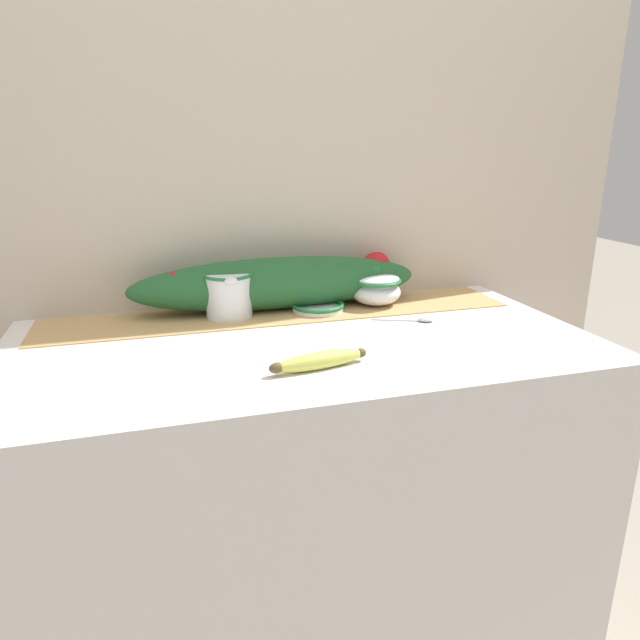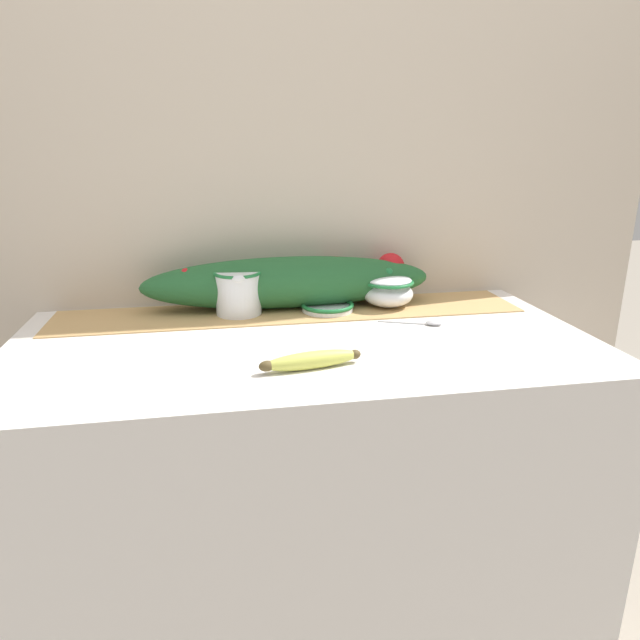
{
  "view_description": "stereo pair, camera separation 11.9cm",
  "coord_description": "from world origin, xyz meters",
  "px_view_note": "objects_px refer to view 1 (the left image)",
  "views": [
    {
      "loc": [
        -0.29,
        -1.12,
        1.35
      ],
      "look_at": [
        0.03,
        -0.03,
        0.99
      ],
      "focal_mm": 32.0,
      "sensor_mm": 36.0,
      "label": 1
    },
    {
      "loc": [
        -0.18,
        -1.15,
        1.35
      ],
      "look_at": [
        0.03,
        -0.03,
        0.99
      ],
      "focal_mm": 32.0,
      "sensor_mm": 36.0,
      "label": 2
    }
  ],
  "objects_px": {
    "cream_pitcher": "(229,293)",
    "sugar_bowl": "(376,288)",
    "spoon": "(422,320)",
    "banana": "(319,360)",
    "small_dish": "(318,307)"
  },
  "relations": [
    {
      "from": "cream_pitcher",
      "to": "sugar_bowl",
      "type": "height_order",
      "value": "cream_pitcher"
    },
    {
      "from": "spoon",
      "to": "cream_pitcher",
      "type": "bearing_deg",
      "value": -178.58
    },
    {
      "from": "cream_pitcher",
      "to": "spoon",
      "type": "distance_m",
      "value": 0.47
    },
    {
      "from": "cream_pitcher",
      "to": "sugar_bowl",
      "type": "distance_m",
      "value": 0.38
    },
    {
      "from": "sugar_bowl",
      "to": "banana",
      "type": "distance_m",
      "value": 0.46
    },
    {
      "from": "sugar_bowl",
      "to": "banana",
      "type": "bearing_deg",
      "value": -124.95
    },
    {
      "from": "small_dish",
      "to": "banana",
      "type": "height_order",
      "value": "banana"
    },
    {
      "from": "sugar_bowl",
      "to": "small_dish",
      "type": "relative_size",
      "value": 0.98
    },
    {
      "from": "cream_pitcher",
      "to": "banana",
      "type": "bearing_deg",
      "value": -72.79
    },
    {
      "from": "cream_pitcher",
      "to": "small_dish",
      "type": "height_order",
      "value": "cream_pitcher"
    },
    {
      "from": "banana",
      "to": "spoon",
      "type": "relative_size",
      "value": 1.4
    },
    {
      "from": "small_dish",
      "to": "banana",
      "type": "bearing_deg",
      "value": -105.76
    },
    {
      "from": "sugar_bowl",
      "to": "cream_pitcher",
      "type": "bearing_deg",
      "value": 179.84
    },
    {
      "from": "sugar_bowl",
      "to": "spoon",
      "type": "bearing_deg",
      "value": -71.7
    },
    {
      "from": "cream_pitcher",
      "to": "spoon",
      "type": "bearing_deg",
      "value": -20.64
    }
  ]
}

